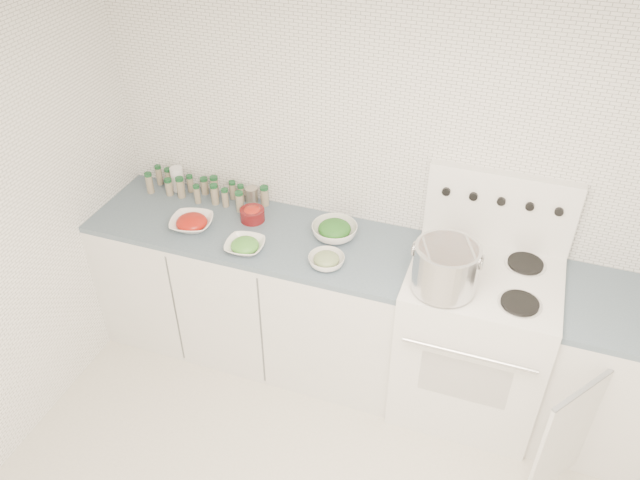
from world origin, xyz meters
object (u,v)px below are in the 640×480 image
Objects in this scene: bowl_tomato at (192,222)px; bowl_snowpea at (245,246)px; stove at (473,336)px; stock_pot at (446,266)px.

bowl_tomato reaches higher than bowl_snowpea.
stove is 4.07× the size of stock_pot.
bowl_tomato is at bearing 166.08° from bowl_snowpea.
stock_pot is (-0.19, -0.18, 0.58)m from stove.
bowl_tomato is 1.22× the size of bowl_snowpea.
stove is at bearing 8.27° from bowl_snowpea.
stove is 0.64m from stock_pot.
bowl_snowpea is at bearing 179.92° from stock_pot.
stock_pot is 1.45× the size of bowl_snowpea.
stove is at bearing 44.38° from stock_pot.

